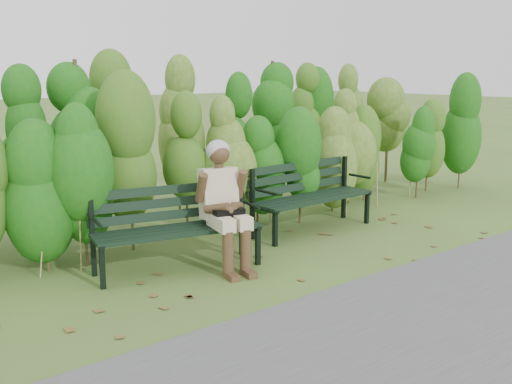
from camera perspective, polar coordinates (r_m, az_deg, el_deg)
ground at (r=6.67m, az=1.89°, el=-6.80°), size 80.00×80.00×0.00m
footpath at (r=5.31m, az=17.90°, el=-12.29°), size 60.00×2.50×0.01m
hedge_band at (r=7.88m, az=-6.92°, el=5.35°), size 11.04×1.67×2.42m
leaf_litter at (r=6.61m, az=3.51°, el=-6.96°), size 5.34×2.25×0.01m
bench_left at (r=6.44m, az=-7.78°, el=-2.75°), size 1.85×0.94×0.88m
bench_right at (r=7.95m, az=4.95°, el=0.12°), size 1.81×0.63×0.90m
seated_woman at (r=6.39m, az=-3.11°, el=-0.55°), size 0.59×0.87×1.37m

